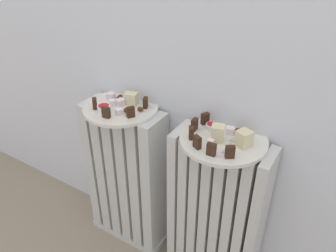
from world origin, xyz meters
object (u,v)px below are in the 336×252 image
Objects in this scene: plate_left at (121,108)px; jam_bowl_left at (104,108)px; plate_right at (223,140)px; jam_bowl_right at (212,126)px; radiator_left at (127,178)px; fork at (230,144)px; radiator_right at (215,216)px.

plate_left is 5.93× the size of jam_bowl_left.
jam_bowl_right is (-0.05, 0.03, 0.02)m from plate_right.
jam_bowl_left is at bearing -171.46° from plate_right.
fork is (0.43, -0.02, 0.33)m from radiator_left.
jam_bowl_left is at bearing -109.82° from radiator_left.
jam_bowl_left is at bearing -165.95° from jam_bowl_right.
plate_left is 1.00× the size of plate_right.
fork reaches higher than plate_left.
radiator_right is 0.54m from jam_bowl_left.
plate_left is 0.43m from fork.
plate_right is 0.42m from jam_bowl_left.
jam_bowl_left reaches higher than plate_right.
jam_bowl_right reaches higher than radiator_right.
jam_bowl_right is 0.10m from fork.
jam_bowl_left is at bearing -171.46° from radiator_right.
jam_bowl_left reaches higher than radiator_left.
radiator_left is 2.34× the size of plate_right.
radiator_left is at bearing 177.34° from fork.
radiator_right is (0.39, 0.00, 0.00)m from radiator_left.
fork is (0.43, -0.02, 0.01)m from plate_left.
jam_bowl_left is 0.51× the size of fork.
plate_left is (-0.39, -0.00, 0.33)m from radiator_right.
radiator_left is at bearing 0.00° from plate_left.
jam_bowl_left is 1.20× the size of jam_bowl_right.
radiator_left is 0.35m from jam_bowl_left.
fork is (0.03, -0.02, 0.33)m from radiator_right.
plate_right is at bearing -135.00° from radiator_right.
fork reaches higher than radiator_left.
radiator_right is 16.71× the size of jam_bowl_right.
plate_left is (-0.00, 0.00, 0.33)m from radiator_left.
radiator_left is at bearing -175.23° from jam_bowl_right.
radiator_left is 1.00× the size of radiator_right.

